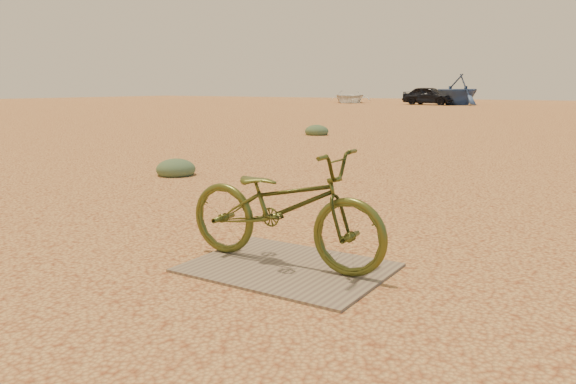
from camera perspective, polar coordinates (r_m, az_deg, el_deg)
The scene contains 8 objects.
ground at distance 4.05m, azimuth -1.76°, elevation -10.31°, with size 120.00×120.00×0.00m, color #E4AA5E.
plywood_board at distance 4.56m, azimuth 0.00°, elevation -7.69°, with size 1.55×1.16×0.02m, color #7E6E52.
bicycle at distance 4.52m, azimuth -0.49°, elevation -1.48°, with size 0.63×1.81×0.95m, color #474D1A.
car at distance 45.55m, azimuth 14.18°, elevation 9.47°, with size 1.67×4.14×1.41m, color black.
boat_near_left at distance 49.97m, azimuth 6.22°, elevation 9.61°, with size 3.65×5.11×1.06m, color silver.
boat_far_left at distance 45.55m, azimuth 16.86°, elevation 9.95°, with size 3.90×4.52×2.38m, color #354D7B.
kale_a at distance 9.46m, azimuth -11.30°, elevation 1.69°, with size 0.64×0.64×0.35m, color #59724B.
kale_c at distance 16.99m, azimuth 2.93°, elevation 5.82°, with size 0.71×0.71×0.39m, color #59724B.
Camera 1 is at (2.12, -3.12, 1.45)m, focal length 35.00 mm.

